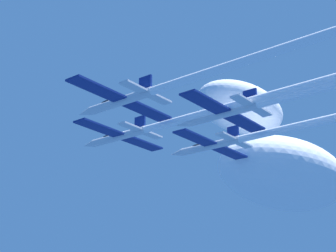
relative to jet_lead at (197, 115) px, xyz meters
name	(u,v)px	position (x,y,z in m)	size (l,w,h in m)	color
jet_lead	(197,115)	(0.00, 0.00, 0.00)	(20.65, 62.80, 3.42)	silver
jet_left_wing	(229,66)	(-11.57, -13.19, 0.22)	(20.65, 67.41, 3.42)	silver
jet_right_wing	(319,121)	(12.25, -15.39, -0.95)	(20.65, 71.35, 3.42)	silver
cloud_wispy	(241,109)	(46.32, 18.19, 20.18)	(31.84, 17.51, 11.15)	white
cloud_puffy	(286,176)	(43.89, 6.12, -0.09)	(43.32, 23.82, 15.16)	white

